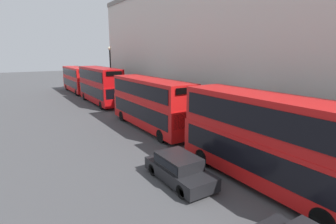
{
  "coord_description": "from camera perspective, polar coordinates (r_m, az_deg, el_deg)",
  "views": [
    {
      "loc": [
        -8.89,
        -2.27,
        6.5
      ],
      "look_at": [
        0.48,
        12.6,
        2.49
      ],
      "focal_mm": 28.0,
      "sensor_mm": 36.0,
      "label": 1
    }
  ],
  "objects": [
    {
      "name": "bus_second_in_queue",
      "position": [
        22.48,
        -3.81,
        2.28
      ],
      "size": [
        2.59,
        10.53,
        4.33
      ],
      "color": "red",
      "rests_on": "ground"
    },
    {
      "name": "bus_leading",
      "position": [
        13.55,
        20.99,
        -5.25
      ],
      "size": [
        2.59,
        10.15,
        4.53
      ],
      "color": "red",
      "rests_on": "ground"
    },
    {
      "name": "bus_third_in_queue",
      "position": [
        34.9,
        -14.58,
        5.92
      ],
      "size": [
        2.59,
        10.5,
        4.63
      ],
      "color": "#B20C0F",
      "rests_on": "ground"
    },
    {
      "name": "street_lamp",
      "position": [
        36.89,
        -12.4,
        9.31
      ],
      "size": [
        0.44,
        0.44,
        7.26
      ],
      "color": "black",
      "rests_on": "ground"
    },
    {
      "name": "car_hatchback",
      "position": [
        13.69,
        2.41,
        -12.04
      ],
      "size": [
        1.81,
        4.21,
        1.4
      ],
      "color": "black",
      "rests_on": "ground"
    },
    {
      "name": "bus_trailing",
      "position": [
        46.24,
        -19.1,
        6.91
      ],
      "size": [
        2.59,
        10.34,
        4.13
      ],
      "color": "red",
      "rests_on": "ground"
    },
    {
      "name": "pedestrian",
      "position": [
        28.35,
        -4.91,
        1.18
      ],
      "size": [
        0.36,
        0.36,
        1.71
      ],
      "color": "maroon",
      "rests_on": "ground"
    }
  ]
}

